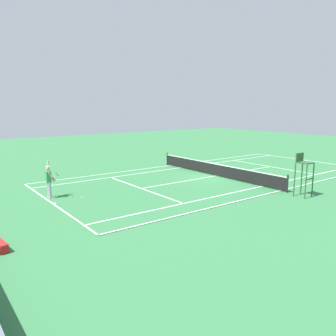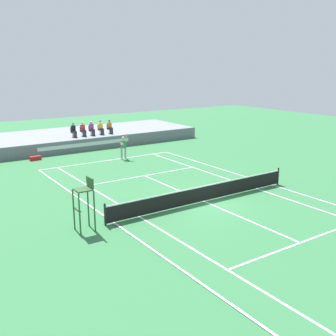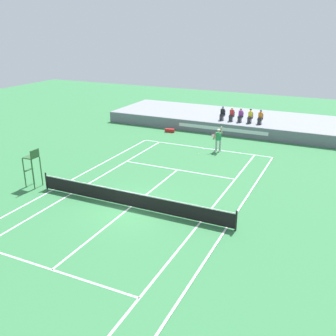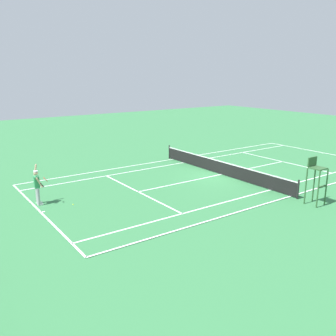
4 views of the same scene
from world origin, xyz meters
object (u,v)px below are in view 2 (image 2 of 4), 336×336
Objects in this scene: tennis_player at (123,147)px; tennis_ball at (120,164)px; spectator_seated_3 at (101,128)px; spectator_seated_2 at (92,129)px; umpire_chair at (85,197)px; spectator_seated_0 at (74,130)px; equipment_bag at (35,158)px; spectator_seated_1 at (83,130)px; spectator_seated_4 at (110,127)px.

tennis_player reaches higher than tennis_ball.
tennis_ball is at bearing -105.10° from spectator_seated_3.
spectator_seated_2 is 0.61× the size of tennis_player.
spectator_seated_0 is at bearing 70.20° from umpire_chair.
spectator_seated_2 is 1.36× the size of equipment_bag.
spectator_seated_0 is 1.00× the size of spectator_seated_1.
umpire_chair reaches higher than equipment_bag.
spectator_seated_4 is at bearing 60.78° from umpire_chair.
spectator_seated_2 is at bearing 65.43° from umpire_chair.
spectator_seated_4 is at bearing 0.00° from spectator_seated_1.
spectator_seated_4 is at bearing 0.00° from spectator_seated_2.
spectator_seated_0 is 18.96m from umpire_chair.
spectator_seated_0 is 0.52× the size of umpire_chair.
equipment_bag is at bearing -148.90° from spectator_seated_0.
tennis_player is 30.63× the size of tennis_ball.
umpire_chair reaches higher than spectator_seated_2.
spectator_seated_0 reaches higher than tennis_ball.
spectator_seated_1 is 0.52× the size of umpire_chair.
spectator_seated_1 reaches higher than tennis_ball.
spectator_seated_2 is at bearing 180.00° from spectator_seated_4.
spectator_seated_0 is 0.89m from spectator_seated_1.
spectator_seated_0 is at bearing 180.00° from spectator_seated_1.
spectator_seated_3 is (0.90, 0.00, 0.00)m from spectator_seated_2.
tennis_ball is at bearing -46.35° from equipment_bag.
tennis_ball is at bearing -98.61° from spectator_seated_2.
equipment_bag is at bearing -159.57° from spectator_seated_3.
spectator_seated_1 is at bearing 26.50° from equipment_bag.
spectator_seated_4 reaches higher than equipment_bag.
spectator_seated_3 is at bearing 20.43° from equipment_bag.
spectator_seated_1 is at bearing 97.06° from tennis_player.
tennis_ball is at bearing -127.53° from tennis_player.
umpire_chair is at bearing -124.82° from tennis_player.
spectator_seated_1 is 0.61× the size of tennis_player.
umpire_chair is 2.62× the size of equipment_bag.
tennis_player is at bearing -90.65° from spectator_seated_2.
equipment_bag is at bearing 81.91° from umpire_chair.
spectator_seated_4 is (1.82, 0.00, 0.00)m from spectator_seated_2.
spectator_seated_2 is 7.88m from tennis_ball.
spectator_seated_4 is 8.35m from tennis_ball.
spectator_seated_4 is 20.44m from umpire_chair.
spectator_seated_4 reaches higher than tennis_ball.
spectator_seated_4 is (2.66, 0.00, 0.00)m from spectator_seated_1.
umpire_chair is at bearing -109.80° from spectator_seated_0.
spectator_seated_3 is 0.61× the size of tennis_player.
spectator_seated_0 is 2.63m from spectator_seated_3.
equipment_bag is at bearing 133.65° from tennis_ball.
tennis_player is 2.23× the size of equipment_bag.
tennis_player is (-0.97, -6.21, -0.66)m from spectator_seated_3.
spectator_seated_1 is 6.30m from tennis_player.
spectator_seated_0 is at bearing 180.00° from spectator_seated_2.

